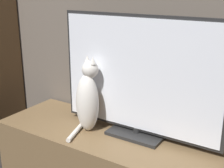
{
  "coord_description": "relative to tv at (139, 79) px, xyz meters",
  "views": [
    {
      "loc": [
        0.95,
        -0.54,
        1.31
      ],
      "look_at": [
        -0.0,
        0.94,
        0.75
      ],
      "focal_mm": 50.0,
      "sensor_mm": 36.0,
      "label": 1
    }
  ],
  "objects": [
    {
      "name": "cat",
      "position": [
        -0.29,
        -0.1,
        -0.15
      ],
      "size": [
        0.18,
        0.29,
        0.48
      ],
      "rotation": [
        0.0,
        0.0,
        -0.29
      ],
      "color": "silver",
      "rests_on": "tv_stand"
    },
    {
      "name": "tv_stand",
      "position": [
        -0.14,
        -0.08,
        -0.58
      ],
      "size": [
        1.49,
        0.52,
        0.43
      ],
      "color": "brown",
      "rests_on": "ground_plane"
    },
    {
      "name": "tv",
      "position": [
        0.0,
        0.0,
        0.0
      ],
      "size": [
        1.03,
        0.21,
        0.73
      ],
      "color": "black",
      "rests_on": "tv_stand"
    }
  ]
}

